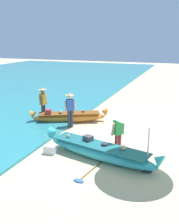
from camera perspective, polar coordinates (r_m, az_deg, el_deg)
The scene contains 9 objects.
ground_plane at distance 10.15m, azimuth 9.08°, elevation -9.46°, with size 80.00×80.00×0.00m, color beige.
boat_cyan_foreground at distance 9.77m, azimuth 2.07°, elevation -8.35°, with size 4.78×1.87×0.84m.
boat_orange_midground at distance 13.99m, azimuth -4.39°, elevation -1.04°, with size 3.81×2.31×0.77m.
person_vendor_hatted at distance 12.94m, azimuth -4.19°, elevation 0.99°, with size 0.54×0.50×1.76m.
person_tourist_customer at distance 9.91m, azimuth 6.17°, elevation -4.29°, with size 0.49×0.55×1.62m.
person_vendor_assistant at distance 14.22m, azimuth -9.92°, elevation 2.23°, with size 0.44×0.55×1.80m.
patio_umbrella_large at distance 8.50m, azimuth 12.93°, elevation 0.30°, with size 2.44×2.44×2.27m.
cooler_box at distance 10.36m, azimuth -8.47°, elevation -7.94°, with size 0.46×0.29×0.32m, color silver.
paddle at distance 8.81m, azimuth -0.66°, elevation -13.14°, with size 0.45×1.59×0.05m.
Camera 1 is at (1.71, -9.06, 4.25)m, focal length 42.71 mm.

